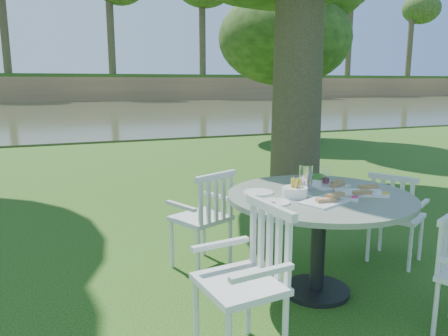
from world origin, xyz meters
The scene contains 8 objects.
ground centered at (0.00, 0.00, 0.00)m, with size 140.00×140.00×0.00m, color #183C0C.
table centered at (0.30, -1.16, 0.71)m, with size 1.51×1.51×0.86m.
chair_ne centered at (1.32, -0.92, 0.53)m, with size 0.60×0.61×0.90m.
chair_nw centered at (-0.40, -0.38, 0.56)m, with size 0.62×0.60×0.95m.
chair_sw centered at (-0.57, -1.74, 0.59)m, with size 0.53×0.56×1.00m.
tableware centered at (0.26, -1.09, 0.90)m, with size 1.12×0.78×0.22m.
river centered at (0.00, 23.00, 0.00)m, with size 100.00×28.00×0.12m, color #363A22.
far_bank centered at (0.28, 41.12, 7.25)m, with size 100.00×18.00×15.20m.
Camera 1 is at (-1.69, -4.06, 1.75)m, focal length 35.00 mm.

